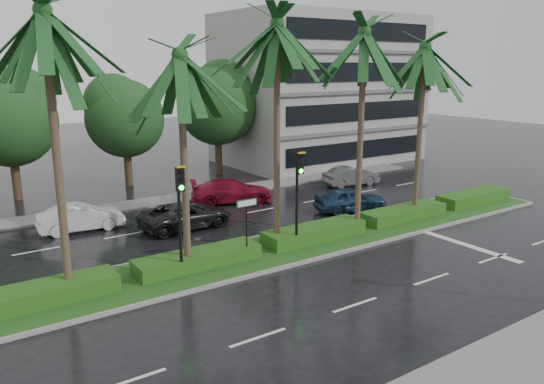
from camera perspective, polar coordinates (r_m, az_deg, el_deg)
ground at (r=22.50m, az=0.16°, el=-7.48°), size 120.00×120.00×0.00m
near_sidewalk at (r=16.01m, az=22.38°, el=-17.67°), size 40.00×2.40×0.12m
far_sidewalk at (r=32.63m, az=-11.86°, el=-0.94°), size 40.00×2.00×0.12m
median at (r=23.25m, az=-1.25°, el=-6.57°), size 36.00×4.00×0.15m
hedge at (r=23.13m, az=-1.25°, el=-5.71°), size 35.20×1.40×0.60m
lane_markings at (r=23.94m, az=6.78°, el=-6.25°), size 34.00×13.06×0.01m
palm_row at (r=21.19m, az=-4.33°, el=14.96°), size 26.30×4.20×10.40m
signal_median_left at (r=19.95m, az=-9.85°, el=-1.41°), size 0.34×0.42×4.36m
signal_median_right at (r=22.69m, az=2.86°, el=0.61°), size 0.34×0.42×4.36m
street_sign at (r=21.69m, az=-2.74°, el=-2.39°), size 0.95×0.09×2.60m
bg_trees at (r=37.21m, az=-14.64°, el=8.32°), size 32.62×5.86×8.47m
building at (r=45.66m, az=5.06°, el=10.94°), size 16.00×10.00×12.00m
car_white at (r=27.99m, az=-19.88°, el=-2.60°), size 1.73×4.20×1.35m
car_darkgrey at (r=27.11m, az=-9.27°, el=-2.50°), size 2.36×4.81×1.31m
car_red at (r=31.79m, az=-4.35°, el=0.13°), size 3.65×5.25×1.41m
car_blue at (r=30.07m, az=8.44°, el=-0.79°), size 2.80×4.37×1.38m
car_grey at (r=36.53m, az=8.49°, el=1.70°), size 1.95×4.09×1.29m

